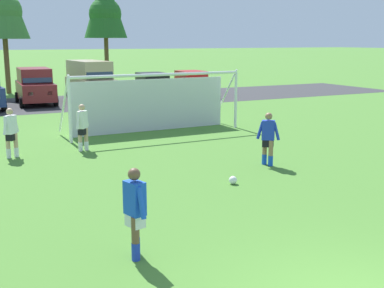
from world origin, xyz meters
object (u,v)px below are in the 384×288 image
object	(u,v)px
soccer_goal	(152,101)
parked_car_slot_right	(192,83)
parked_car_slot_center	(90,79)
player_striker_near	(135,213)
parked_car_slot_center_right	(153,86)
player_winger_left	(268,139)
player_winger_right	(83,128)
parked_car_slot_center_left	(35,86)
player_midfield_center	(11,133)
soccer_ball	(233,180)

from	to	relation	value
soccer_goal	parked_car_slot_right	size ratio (longest dim) A/B	1.74
parked_car_slot_center	parked_car_slot_right	distance (m)	7.05
player_striker_near	parked_car_slot_center_right	xyz separation A→B (m)	(9.69, 22.57, 0.05)
player_striker_near	player_winger_left	bearing A→B (deg)	36.86
player_winger_right	parked_car_slot_center_right	distance (m)	15.74
parked_car_slot_right	parked_car_slot_center_left	bearing A→B (deg)	179.62
player_striker_near	player_winger_right	size ratio (longest dim) A/B	1.00
player_midfield_center	player_winger_left	bearing A→B (deg)	-33.97
soccer_goal	parked_car_slot_center_left	bearing A→B (deg)	102.95
parked_car_slot_center	parked_car_slot_right	world-z (taller)	parked_car_slot_center
player_winger_left	parked_car_slot_right	world-z (taller)	parked_car_slot_right
soccer_goal	parked_car_slot_center_left	distance (m)	12.14
soccer_goal	player_winger_right	size ratio (longest dim) A/B	4.54
player_striker_near	player_winger_left	xyz separation A→B (m)	(6.03, 4.52, 0.00)
player_striker_near	parked_car_slot_center_left	size ratio (longest dim) A/B	0.35
soccer_goal	parked_car_slot_center	distance (m)	12.41
soccer_ball	player_striker_near	distance (m)	5.16
player_midfield_center	parked_car_slot_center_right	distance (m)	17.07
parked_car_slot_center_right	player_winger_right	bearing A→B (deg)	-121.42
soccer_ball	player_winger_left	size ratio (longest dim) A/B	0.13
player_winger_right	parked_car_slot_center_left	world-z (taller)	parked_car_slot_center_left
soccer_goal	player_winger_left	xyz separation A→B (m)	(0.94, -7.04, -0.47)
player_midfield_center	player_winger_right	world-z (taller)	same
parked_car_slot_right	player_midfield_center	bearing A→B (deg)	-134.26
soccer_goal	parked_car_slot_right	world-z (taller)	soccer_goal
player_winger_right	parked_car_slot_center	bearing A→B (deg)	73.39
soccer_ball	soccer_goal	world-z (taller)	soccer_goal
parked_car_slot_right	soccer_goal	bearing A→B (deg)	-123.65
player_midfield_center	player_winger_right	distance (m)	2.36
player_striker_near	parked_car_slot_right	bearing A→B (deg)	61.02
parked_car_slot_center_left	parked_car_slot_right	size ratio (longest dim) A/B	1.10
player_midfield_center	player_striker_near	bearing A→B (deg)	-84.56
soccer_goal	parked_car_slot_center_right	size ratio (longest dim) A/B	1.74
soccer_ball	player_winger_right	size ratio (longest dim) A/B	0.13
player_midfield_center	player_winger_left	size ratio (longest dim) A/B	1.00
player_winger_right	soccer_ball	bearing A→B (deg)	-67.22
parked_car_slot_center_right	parked_car_slot_center	bearing A→B (deg)	160.04
parked_car_slot_center_left	parked_car_slot_center_right	world-z (taller)	parked_car_slot_center_left
soccer_ball	player_winger_right	distance (m)	6.47
player_winger_left	parked_car_slot_center_left	world-z (taller)	parked_car_slot_center_left
player_winger_left	player_winger_right	xyz separation A→B (m)	(-4.54, 4.62, 0.00)
soccer_ball	player_midfield_center	world-z (taller)	player_midfield_center
soccer_ball	soccer_goal	xyz separation A→B (m)	(1.11, 8.36, 1.18)
player_winger_left	parked_car_slot_center	world-z (taller)	parked_car_slot_center
player_winger_right	player_winger_left	bearing A→B (deg)	-45.47
parked_car_slot_center_right	parked_car_slot_right	distance (m)	3.30
soccer_goal	player_striker_near	distance (m)	12.64
player_winger_left	parked_car_slot_center	xyz separation A→B (m)	(-0.12, 19.43, 0.52)
player_midfield_center	player_winger_right	size ratio (longest dim) A/B	1.00
player_striker_near	parked_car_slot_center_left	world-z (taller)	parked_car_slot_center_left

